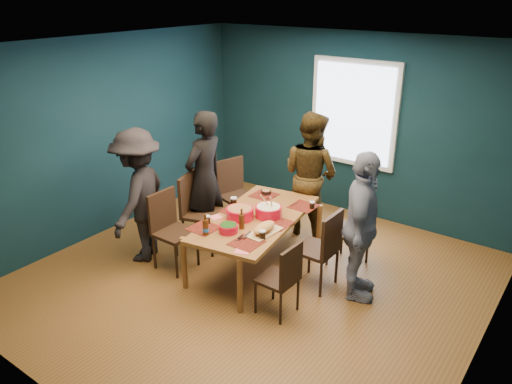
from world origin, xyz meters
TOP-DOWN VIEW (x-y plane):
  - room at (0.00, 0.27)m, footprint 5.01×5.01m
  - dining_table at (-0.14, 0.24)m, footprint 1.20×1.96m
  - chair_left_far at (-1.09, 1.01)m, footprint 0.56×0.56m
  - chair_left_mid at (-1.10, 0.22)m, footprint 0.58×0.58m
  - chair_left_near at (-1.04, -0.33)m, footprint 0.44×0.44m
  - chair_right_far at (0.83, 0.98)m, footprint 0.44×0.44m
  - chair_right_mid at (0.73, 0.33)m, footprint 0.44×0.44m
  - chair_right_near at (0.66, -0.37)m, footprint 0.39×0.39m
  - person_far_left at (-1.12, 0.43)m, footprint 0.45×0.67m
  - person_back at (-0.11, 1.47)m, footprint 0.95×0.79m
  - person_right at (1.13, 0.42)m, footprint 0.76×1.09m
  - person_near_left at (-1.48, -0.40)m, footprint 1.01×1.27m
  - bowl_salad at (-0.27, 0.09)m, footprint 0.33×0.33m
  - bowl_dumpling at (-0.02, 0.34)m, footprint 0.32×0.32m
  - bowl_herbs at (-0.15, -0.27)m, footprint 0.22×0.22m
  - cutting_board at (0.19, -0.06)m, footprint 0.27×0.55m
  - small_bowl at (-0.44, 0.89)m, footprint 0.13×0.13m
  - beer_bottle_a at (-0.32, -0.46)m, footprint 0.07×0.07m
  - beer_bottle_b at (-0.09, -0.11)m, footprint 0.06×0.06m
  - cola_glass_a at (-0.49, -0.23)m, footprint 0.07×0.07m
  - cola_glass_b at (0.25, -0.18)m, footprint 0.08×0.08m
  - cola_glass_c at (0.29, 0.84)m, footprint 0.07×0.07m
  - cola_glass_d at (-0.55, 0.33)m, footprint 0.08×0.08m
  - napkin_a at (0.24, 0.27)m, footprint 0.17×0.17m
  - napkin_b at (-0.52, -0.05)m, footprint 0.17×0.17m
  - napkin_c at (0.24, -0.52)m, footprint 0.20×0.20m

SIDE VIEW (x-z plane):
  - chair_right_near at x=0.66m, z-range 0.07..0.91m
  - chair_right_far at x=0.83m, z-range 0.08..1.02m
  - chair_right_mid at x=0.73m, z-range 0.08..1.04m
  - chair_left_near at x=-1.04m, z-range 0.08..1.05m
  - chair_left_far at x=-1.09m, z-range 0.08..1.09m
  - chair_left_mid at x=-1.10m, z-range 0.08..1.11m
  - dining_table at x=-0.14m, z-range 0.28..0.98m
  - napkin_b at x=-0.52m, z-range 0.70..0.70m
  - napkin_a at x=0.24m, z-range 0.70..0.70m
  - napkin_c at x=0.24m, z-range 0.70..0.70m
  - small_bowl at x=-0.44m, z-range 0.70..0.76m
  - bowl_herbs at x=-0.15m, z-range 0.70..0.80m
  - cola_glass_c at x=0.29m, z-range 0.70..0.80m
  - cola_glass_a at x=-0.49m, z-range 0.70..0.80m
  - cutting_board at x=0.19m, z-range 0.69..0.82m
  - cola_glass_b at x=0.25m, z-range 0.71..0.81m
  - cola_glass_d at x=-0.55m, z-range 0.71..0.82m
  - bowl_salad at x=-0.27m, z-range 0.70..0.84m
  - bowl_dumpling at x=-0.02m, z-range 0.62..0.92m
  - beer_bottle_a at x=-0.32m, z-range 0.67..0.92m
  - beer_bottle_b at x=-0.09m, z-range 0.67..0.92m
  - person_right at x=1.13m, z-range 0.00..1.71m
  - person_near_left at x=-1.48m, z-range 0.00..1.71m
  - person_back at x=-0.11m, z-range 0.00..1.75m
  - person_far_left at x=-1.12m, z-range 0.00..1.82m
  - room at x=0.00m, z-range 0.01..2.73m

